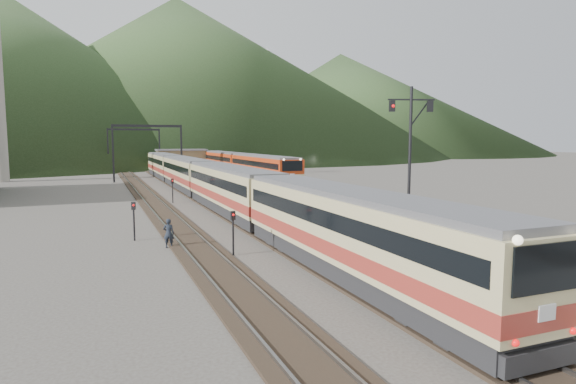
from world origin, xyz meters
name	(u,v)px	position (x,y,z in m)	size (l,w,h in m)	color
ground	(378,293)	(0.00, 0.00, 0.00)	(400.00, 400.00, 0.00)	#47423D
track_main	(188,190)	(0.00, 40.00, 0.07)	(2.60, 200.00, 0.23)	black
track_far	(143,192)	(-5.00, 40.00, 0.07)	(2.60, 200.00, 0.23)	black
track_second	(282,187)	(11.50, 40.00, 0.07)	(2.60, 200.00, 0.23)	black
platform	(240,186)	(5.60, 38.00, 0.50)	(8.00, 100.00, 1.00)	gray
gantry_near	(148,142)	(-2.85, 55.00, 5.59)	(9.55, 0.25, 8.00)	black
gantry_far	(134,141)	(-2.85, 80.00, 5.59)	(9.55, 0.25, 8.00)	black
station_shed	(181,157)	(5.60, 78.00, 2.57)	(9.40, 4.40, 3.10)	brown
hill_a	(2,74)	(-40.00, 190.00, 30.00)	(180.00, 180.00, 60.00)	#2B451F
hill_b	(178,76)	(30.00, 230.00, 37.50)	(220.00, 220.00, 75.00)	#2B451F
hill_c	(340,103)	(110.00, 210.00, 25.00)	(160.00, 160.00, 50.00)	#2B451F
main_train	(204,180)	(0.00, 31.19, 1.94)	(2.81, 76.98, 3.43)	tan
second_train	(241,164)	(11.50, 57.74, 2.13)	(3.12, 42.46, 3.81)	#B23410
signal_mast	(410,149)	(3.71, 3.31, 5.43)	(2.13, 0.75, 7.28)	black
short_signal_a	(233,227)	(-3.53, 7.97, 1.46)	(0.24, 0.19, 2.27)	black
short_signal_b	(172,187)	(-3.29, 29.83, 1.46)	(0.26, 0.22, 2.27)	black
short_signal_c	(134,216)	(-7.92, 13.58, 1.46)	(0.26, 0.23, 2.27)	black
worker	(169,233)	(-6.32, 10.93, 0.80)	(0.59, 0.38, 1.61)	#1E2430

